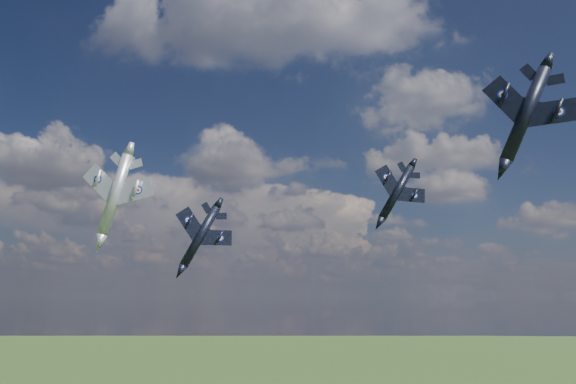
# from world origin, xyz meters

# --- Properties ---
(jet_lead_navy) EXTENTS (13.76, 16.11, 7.07)m
(jet_lead_navy) POSITION_xyz_m (-9.53, 18.91, 78.14)
(jet_lead_navy) COLOR black
(jet_right_navy) EXTENTS (11.72, 14.16, 6.10)m
(jet_right_navy) POSITION_xyz_m (28.38, -12.31, 85.28)
(jet_right_navy) COLOR black
(jet_high_navy) EXTENTS (12.71, 15.27, 7.25)m
(jet_high_navy) POSITION_xyz_m (19.86, 23.90, 85.06)
(jet_high_navy) COLOR black
(jet_left_silver) EXTENTS (13.21, 17.16, 6.52)m
(jet_left_silver) POSITION_xyz_m (-20.90, 13.96, 83.78)
(jet_left_silver) COLOR #AAADB5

